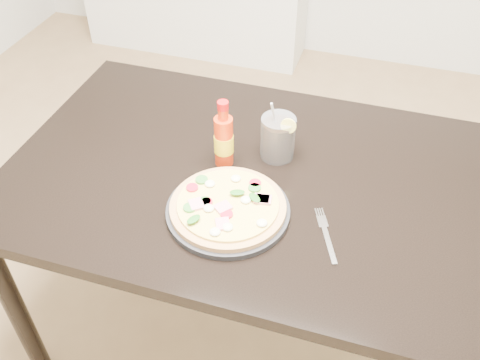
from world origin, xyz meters
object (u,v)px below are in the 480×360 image
(pizza, at_px, (228,206))
(hot_sauce_bottle, at_px, (224,140))
(dining_table, at_px, (252,195))
(fork, at_px, (326,233))
(cola_cup, at_px, (278,138))
(plate, at_px, (228,211))
(media_console, at_px, (195,11))

(pizza, xyz_separation_m, hot_sauce_bottle, (-0.07, 0.19, 0.06))
(pizza, bearing_deg, dining_table, 83.87)
(fork, bearing_deg, cola_cup, 103.17)
(dining_table, distance_m, pizza, 0.20)
(plate, distance_m, media_console, 2.38)
(hot_sauce_bottle, height_order, media_console, hot_sauce_bottle)
(plate, xyz_separation_m, media_console, (-0.94, 2.12, -0.51))
(pizza, height_order, media_console, pizza)
(cola_cup, xyz_separation_m, fork, (0.20, -0.27, -0.06))
(plate, distance_m, fork, 0.26)
(media_console, bearing_deg, pizza, -66.24)
(cola_cup, height_order, fork, cola_cup)
(dining_table, distance_m, hot_sauce_bottle, 0.19)
(cola_cup, xyz_separation_m, media_console, (-1.00, 1.86, -0.56))
(dining_table, xyz_separation_m, fork, (0.24, -0.17, 0.09))
(dining_table, relative_size, media_console, 1.00)
(pizza, distance_m, fork, 0.26)
(cola_cup, bearing_deg, hot_sauce_bottle, -150.33)
(pizza, relative_size, fork, 1.68)
(dining_table, xyz_separation_m, pizza, (-0.02, -0.17, 0.11))
(plate, relative_size, media_console, 0.23)
(cola_cup, bearing_deg, pizza, -103.01)
(plate, xyz_separation_m, pizza, (-0.00, -0.00, 0.02))
(dining_table, bearing_deg, hot_sauce_bottle, 165.52)
(plate, bearing_deg, cola_cup, 77.00)
(cola_cup, bearing_deg, media_console, 118.28)
(hot_sauce_bottle, bearing_deg, media_console, 114.01)
(cola_cup, relative_size, media_console, 0.14)
(pizza, height_order, hot_sauce_bottle, hot_sauce_bottle)
(dining_table, distance_m, media_console, 2.22)
(hot_sauce_bottle, relative_size, media_console, 0.15)
(dining_table, relative_size, plate, 4.32)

